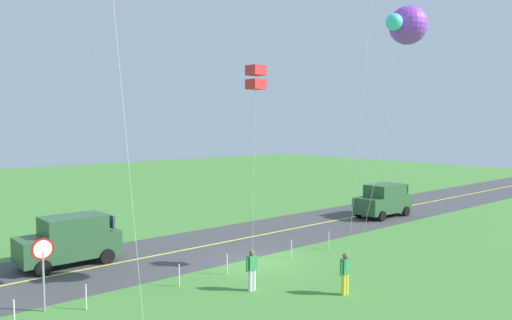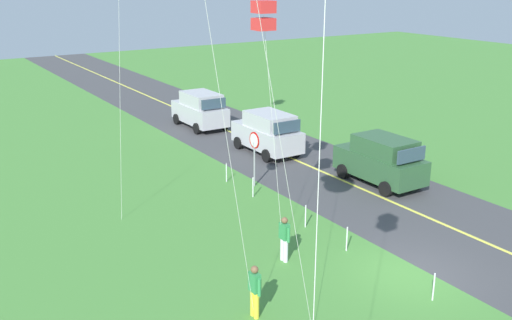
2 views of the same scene
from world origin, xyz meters
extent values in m
cube|color=#478438|center=(0.00, 0.00, -0.05)|extent=(120.00, 120.00, 0.10)
cube|color=#424244|center=(0.00, -4.00, 0.00)|extent=(120.00, 7.00, 0.00)
cube|color=#E5E04C|center=(0.00, -4.00, 0.01)|extent=(120.00, 0.16, 0.00)
cube|color=#2D5633|center=(6.96, -5.20, 0.89)|extent=(4.40, 1.90, 1.10)
cube|color=#2D5633|center=(6.71, -5.20, 1.84)|extent=(2.73, 1.75, 0.80)
cube|color=#334756|center=(7.80, -5.20, 1.84)|extent=(0.10, 1.62, 0.64)
cube|color=#334756|center=(5.09, -5.20, 1.84)|extent=(0.10, 1.62, 0.60)
cylinder|color=black|center=(8.39, -4.25, 0.34)|extent=(0.68, 0.22, 0.68)
cylinder|color=black|center=(8.39, -6.15, 0.34)|extent=(0.68, 0.22, 0.68)
cylinder|color=black|center=(5.53, -4.25, 0.34)|extent=(0.68, 0.22, 0.68)
cylinder|color=black|center=(5.53, -6.15, 0.34)|extent=(0.68, 0.22, 0.68)
cube|color=#2D5633|center=(-13.98, -2.76, 0.89)|extent=(4.40, 1.90, 1.10)
cube|color=#2D5633|center=(-14.23, -2.76, 1.84)|extent=(2.73, 1.75, 0.80)
cube|color=#334756|center=(-13.14, -2.76, 1.84)|extent=(0.10, 1.62, 0.64)
cube|color=#334756|center=(-15.85, -2.76, 1.84)|extent=(0.10, 1.62, 0.60)
cylinder|color=black|center=(-12.55, -1.81, 0.34)|extent=(0.68, 0.22, 0.68)
cylinder|color=black|center=(-12.55, -3.71, 0.34)|extent=(0.68, 0.22, 0.68)
cylinder|color=black|center=(-15.41, -1.81, 0.34)|extent=(0.68, 0.22, 0.68)
cylinder|color=black|center=(-15.41, -3.71, 0.34)|extent=(0.68, 0.22, 0.68)
cylinder|color=gray|center=(9.71, -0.10, 1.05)|extent=(0.08, 0.08, 2.10)
cylinder|color=red|center=(9.71, -0.10, 2.18)|extent=(0.76, 0.04, 0.76)
cylinder|color=white|center=(9.71, -0.07, 2.18)|extent=(0.62, 0.01, 0.62)
cylinder|color=silver|center=(2.84, 2.99, 0.41)|extent=(0.16, 0.16, 0.82)
cylinder|color=silver|center=(3.02, 2.99, 0.41)|extent=(0.16, 0.16, 0.82)
cube|color=#338C4C|center=(2.93, 2.99, 1.10)|extent=(0.36, 0.22, 0.56)
cylinder|color=#338C4C|center=(2.69, 2.99, 1.05)|extent=(0.10, 0.10, 0.52)
cylinder|color=#338C4C|center=(3.17, 2.99, 1.05)|extent=(0.10, 0.10, 0.52)
sphere|color=brown|center=(2.93, 2.99, 1.49)|extent=(0.22, 0.22, 0.22)
cylinder|color=yellow|center=(0.49, 5.65, 0.41)|extent=(0.16, 0.16, 0.82)
cylinder|color=yellow|center=(0.67, 5.65, 0.41)|extent=(0.16, 0.16, 0.82)
cube|color=#338C4C|center=(0.58, 5.65, 1.10)|extent=(0.36, 0.22, 0.56)
cylinder|color=#338C4C|center=(0.34, 5.65, 1.05)|extent=(0.10, 0.10, 0.52)
cylinder|color=#338C4C|center=(0.82, 5.65, 1.05)|extent=(0.10, 0.10, 0.52)
sphere|color=brown|center=(0.58, 5.65, 1.49)|extent=(0.22, 0.22, 0.22)
cylinder|color=silver|center=(3.11, 3.31, 4.06)|extent=(0.37, 0.65, 8.12)
cube|color=red|center=(3.28, 3.63, 8.37)|extent=(0.56, 0.56, 0.36)
cube|color=red|center=(3.28, 3.63, 7.87)|extent=(0.56, 0.56, 0.36)
cylinder|color=silver|center=(0.90, 6.52, 6.72)|extent=(0.65, 1.74, 13.44)
cylinder|color=silver|center=(9.63, 5.81, 7.95)|extent=(0.71, 1.21, 15.90)
cylinder|color=silver|center=(-1.11, 5.89, 5.03)|extent=(0.20, 2.19, 10.06)
sphere|color=purple|center=(-1.21, 6.98, 10.05)|extent=(1.40, 1.40, 1.40)
sphere|color=#4CD8D8|center=(-0.31, 6.98, 10.05)|extent=(0.60, 0.60, 0.60)
cylinder|color=silver|center=(-4.25, 0.70, 0.45)|extent=(0.05, 0.05, 0.90)
cylinder|color=silver|center=(-1.53, 0.70, 0.45)|extent=(0.05, 0.05, 0.90)
cylinder|color=silver|center=(2.38, 0.70, 0.45)|extent=(0.05, 0.05, 0.90)
cylinder|color=silver|center=(4.77, 0.70, 0.45)|extent=(0.05, 0.05, 0.90)
cylinder|color=silver|center=(8.56, 0.70, 0.45)|extent=(0.05, 0.05, 0.90)
cylinder|color=silver|center=(10.89, 0.70, 0.45)|extent=(0.05, 0.05, 0.90)
camera|label=1|loc=(15.19, 17.32, 6.45)|focal=34.97mm
camera|label=2|loc=(-11.80, 13.47, 9.34)|focal=41.41mm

